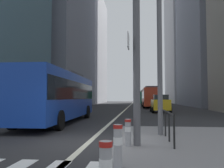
% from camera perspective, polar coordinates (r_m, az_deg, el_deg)
% --- Properties ---
extents(ground_plane, '(160.00, 160.00, 0.00)m').
position_cam_1_polar(ground_plane, '(28.49, 2.75, -6.55)').
color(ground_plane, '#28282B').
extents(lane_centre_line, '(0.20, 80.00, 0.01)m').
position_cam_1_polar(lane_centre_line, '(38.46, 3.69, -5.70)').
color(lane_centre_line, beige).
rests_on(lane_centre_line, ground).
extents(office_tower_left_mid, '(13.62, 24.44, 41.49)m').
position_cam_1_polar(office_tower_left_mid, '(53.97, -14.01, 17.55)').
color(office_tower_left_mid, slate).
rests_on(office_tower_left_mid, ground).
extents(office_tower_left_far, '(12.93, 20.42, 34.27)m').
position_cam_1_polar(office_tower_left_far, '(78.90, -6.88, 8.05)').
color(office_tower_left_far, '#9E9EA3').
rests_on(office_tower_left_far, ground).
extents(office_tower_right_far, '(10.94, 23.45, 57.66)m').
position_cam_1_polar(office_tower_right_far, '(83.49, 17.15, 15.86)').
color(office_tower_right_far, '#9E9EA3').
rests_on(office_tower_right_far, ground).
extents(city_bus_blue_oncoming, '(2.90, 11.22, 3.40)m').
position_cam_1_polar(city_bus_blue_oncoming, '(15.88, -12.68, -2.41)').
color(city_bus_blue_oncoming, '#14389E').
rests_on(city_bus_blue_oncoming, ground).
extents(city_bus_red_receding, '(2.84, 11.40, 3.40)m').
position_cam_1_polar(city_bus_red_receding, '(39.99, 9.17, -2.95)').
color(city_bus_red_receding, red).
rests_on(city_bus_red_receding, ground).
extents(city_bus_red_distant, '(2.95, 11.72, 3.40)m').
position_cam_1_polar(city_bus_red_distant, '(61.22, 7.79, -3.08)').
color(city_bus_red_distant, '#198456').
rests_on(city_bus_red_distant, ground).
extents(car_oncoming_mid, '(2.18, 4.34, 1.94)m').
position_cam_1_polar(car_oncoming_mid, '(28.33, -9.99, -4.52)').
color(car_oncoming_mid, '#232838').
rests_on(car_oncoming_mid, ground).
extents(car_receding_near, '(2.10, 4.20, 1.94)m').
position_cam_1_polar(car_receding_near, '(26.68, 11.49, -4.58)').
color(car_receding_near, gold).
rests_on(car_receding_near, ground).
extents(traffic_signal_gantry, '(6.27, 0.65, 6.00)m').
position_cam_1_polar(traffic_signal_gantry, '(8.10, -9.64, 14.79)').
color(traffic_signal_gantry, '#515156').
rests_on(traffic_signal_gantry, median_island).
extents(street_lamp_post, '(5.50, 0.32, 8.00)m').
position_cam_1_polar(street_lamp_post, '(10.35, 11.22, 17.55)').
color(street_lamp_post, '#56565B').
rests_on(street_lamp_post, median_island).
extents(bollard_front, '(0.20, 0.20, 0.84)m').
position_cam_1_polar(bollard_front, '(3.56, -1.52, -19.42)').
color(bollard_front, '#99999E').
rests_on(bollard_front, median_island).
extents(bollard_left, '(0.20, 0.20, 0.89)m').
position_cam_1_polar(bollard_left, '(5.13, 1.42, -14.11)').
color(bollard_left, '#99999E').
rests_on(bollard_left, median_island).
extents(bollard_right, '(0.20, 0.20, 0.80)m').
position_cam_1_polar(bollard_right, '(7.38, 3.85, -11.15)').
color(bollard_right, '#99999E').
rests_on(bollard_right, median_island).
extents(pedestrian_railing, '(0.06, 3.43, 0.98)m').
position_cam_1_polar(pedestrian_railing, '(8.80, 13.06, -8.18)').
color(pedestrian_railing, black).
rests_on(pedestrian_railing, median_island).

